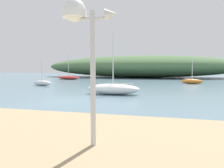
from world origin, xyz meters
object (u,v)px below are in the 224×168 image
object	(u,v)px
sailboat_far_left	(113,89)
mast_structure	(80,24)
sailboat_mid_channel	(192,81)
sailboat_east_reach	(42,83)
sailboat_centre_water	(69,78)

from	to	relation	value
sailboat_far_left	mast_structure	bearing A→B (deg)	-80.28
mast_structure	sailboat_mid_channel	bearing A→B (deg)	76.64
mast_structure	sailboat_east_reach	world-z (taller)	mast_structure
sailboat_centre_water	sailboat_east_reach	xyz separation A→B (m)	(2.68, -12.01, 0.01)
sailboat_mid_channel	sailboat_centre_water	size ratio (longest dim) A/B	0.64
mast_structure	sailboat_mid_channel	size ratio (longest dim) A/B	1.12
mast_structure	sailboat_centre_water	distance (m)	31.09
sailboat_centre_water	sailboat_far_left	world-z (taller)	sailboat_far_left
sailboat_centre_water	mast_structure	bearing A→B (deg)	-63.32
mast_structure	sailboat_far_left	xyz separation A→B (m)	(-1.76, 10.30, -2.54)
mast_structure	sailboat_east_reach	size ratio (longest dim) A/B	1.11
sailboat_centre_water	sailboat_far_left	size ratio (longest dim) A/B	1.03
sailboat_mid_channel	mast_structure	bearing A→B (deg)	-103.36
sailboat_far_left	sailboat_centre_water	bearing A→B (deg)	124.94
mast_structure	sailboat_centre_water	world-z (taller)	sailboat_centre_water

